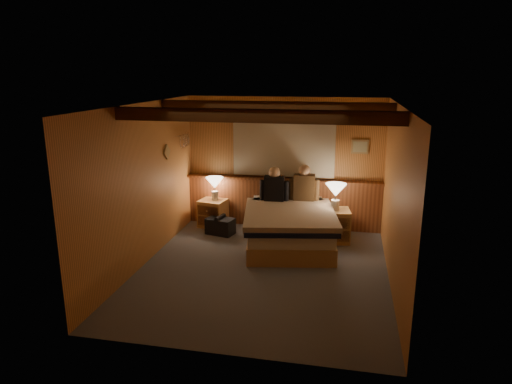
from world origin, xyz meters
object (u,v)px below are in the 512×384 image
(nightstand_left, at_px, (213,213))
(lamp_left, at_px, (215,184))
(bed, at_px, (289,227))
(lamp_right, at_px, (336,192))
(nightstand_right, at_px, (334,226))
(person_right, at_px, (304,185))
(person_left, at_px, (274,187))
(duffel_bag, at_px, (220,226))

(nightstand_left, distance_m, lamp_left, 0.56)
(bed, relative_size, lamp_right, 4.52)
(nightstand_right, xyz_separation_m, person_right, (-0.56, 0.28, 0.61))
(bed, relative_size, lamp_left, 4.82)
(lamp_left, distance_m, lamp_right, 2.25)
(nightstand_left, distance_m, person_left, 1.36)
(nightstand_right, height_order, duffel_bag, nightstand_right)
(bed, height_order, nightstand_right, bed)
(nightstand_left, bearing_deg, duffel_bag, -44.78)
(nightstand_right, bearing_deg, duffel_bag, 172.87)
(nightstand_right, distance_m, person_right, 0.87)
(lamp_left, height_order, person_right, person_right)
(person_right, relative_size, duffel_bag, 1.22)
(bed, xyz_separation_m, person_right, (0.17, 0.65, 0.56))
(bed, distance_m, nightstand_left, 1.69)
(bed, bearing_deg, lamp_right, 17.35)
(nightstand_left, relative_size, lamp_right, 1.19)
(lamp_right, distance_m, person_right, 0.62)
(person_left, bearing_deg, bed, -59.80)
(bed, relative_size, person_left, 3.31)
(person_right, xyz_separation_m, duffel_bag, (-1.45, -0.32, -0.74))
(lamp_right, distance_m, person_left, 1.08)
(person_left, bearing_deg, nightstand_right, -10.86)
(lamp_left, bearing_deg, bed, -26.11)
(lamp_right, relative_size, duffel_bag, 0.85)
(person_left, xyz_separation_m, duffel_bag, (-0.94, -0.18, -0.73))
(bed, distance_m, lamp_right, 0.99)
(nightstand_left, bearing_deg, bed, -12.93)
(nightstand_right, height_order, lamp_right, lamp_right)
(lamp_left, bearing_deg, person_left, -10.72)
(person_left, bearing_deg, lamp_left, 165.86)
(nightstand_right, height_order, lamp_left, lamp_left)
(lamp_left, bearing_deg, nightstand_left, -144.67)
(nightstand_left, height_order, person_left, person_left)
(nightstand_right, bearing_deg, bed, -161.08)
(nightstand_left, relative_size, lamp_left, 1.27)
(nightstand_right, bearing_deg, nightstand_left, 163.31)
(nightstand_left, bearing_deg, person_left, 2.68)
(lamp_left, relative_size, duffel_bag, 0.80)
(lamp_left, distance_m, person_right, 1.67)
(person_right, bearing_deg, person_left, -167.25)
(nightstand_left, height_order, lamp_left, lamp_left)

